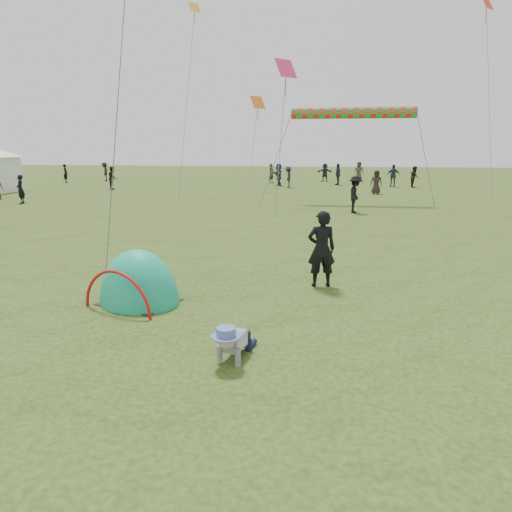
# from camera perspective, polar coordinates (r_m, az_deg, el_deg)

# --- Properties ---
(ground) EXTENTS (140.00, 140.00, 0.00)m
(ground) POSITION_cam_1_polar(r_m,az_deg,el_deg) (6.89, -3.97, -13.24)
(ground) COLOR #223B10
(crawling_toddler) EXTENTS (0.72, 0.90, 0.61)m
(crawling_toddler) POSITION_cam_1_polar(r_m,az_deg,el_deg) (6.85, -2.96, -10.52)
(crawling_toddler) COLOR black
(crawling_toddler) RESTS_ON ground
(popup_tent) EXTENTS (2.08, 1.90, 2.21)m
(popup_tent) POSITION_cam_1_polar(r_m,az_deg,el_deg) (9.65, -14.33, -5.65)
(popup_tent) COLOR #168469
(popup_tent) RESTS_ON ground
(standing_adult) EXTENTS (0.70, 0.53, 1.73)m
(standing_adult) POSITION_cam_1_polar(r_m,az_deg,el_deg) (10.32, 8.18, 0.88)
(standing_adult) COLOR black
(standing_adult) RESTS_ON ground
(crowd_person_0) EXTENTS (0.66, 0.73, 1.68)m
(crowd_person_0) POSITION_cam_1_polar(r_m,az_deg,el_deg) (40.77, 1.94, 10.30)
(crowd_person_0) COLOR #2E2F33
(crowd_person_0) RESTS_ON ground
(crowd_person_2) EXTENTS (1.06, 0.50, 1.76)m
(crowd_person_2) POSITION_cam_1_polar(r_m,az_deg,el_deg) (38.25, 16.79, 9.59)
(crowd_person_2) COLOR #2A3946
(crowd_person_2) RESTS_ON ground
(crowd_person_3) EXTENTS (0.85, 1.24, 1.77)m
(crowd_person_3) POSITION_cam_1_polar(r_m,az_deg,el_deg) (22.49, 12.30, 7.53)
(crowd_person_3) COLOR black
(crowd_person_3) RESTS_ON ground
(crowd_person_4) EXTENTS (0.84, 0.61, 1.60)m
(crowd_person_4) POSITION_cam_1_polar(r_m,az_deg,el_deg) (31.97, 14.81, 8.92)
(crowd_person_4) COLOR black
(crowd_person_4) RESTS_ON ground
(crowd_person_5) EXTENTS (1.61, 0.91, 1.66)m
(crowd_person_5) POSITION_cam_1_polar(r_m,az_deg,el_deg) (42.92, 8.60, 10.30)
(crowd_person_5) COLOR #202F3C
(crowd_person_5) RESTS_ON ground
(crowd_person_6) EXTENTS (0.55, 0.67, 1.59)m
(crowd_person_6) POSITION_cam_1_polar(r_m,az_deg,el_deg) (28.96, -27.37, 7.43)
(crowd_person_6) COLOR black
(crowd_person_6) RESTS_ON ground
(crowd_person_7) EXTENTS (0.67, 0.84, 1.65)m
(crowd_person_7) POSITION_cam_1_polar(r_m,az_deg,el_deg) (38.25, 19.20, 9.34)
(crowd_person_7) COLOR black
(crowd_person_7) RESTS_ON ground
(crowd_person_9) EXTENTS (0.74, 1.12, 1.62)m
(crowd_person_9) POSITION_cam_1_polar(r_m,az_deg,el_deg) (36.14, 4.04, 9.82)
(crowd_person_9) COLOR black
(crowd_person_9) RESTS_ON ground
(crowd_person_11) EXTENTS (1.16, 1.74, 1.79)m
(crowd_person_11) POSITION_cam_1_polar(r_m,az_deg,el_deg) (37.95, 2.84, 10.14)
(crowd_person_11) COLOR #283744
(crowd_person_11) RESTS_ON ground
(crowd_person_12) EXTENTS (0.68, 0.70, 1.61)m
(crowd_person_12) POSITION_cam_1_polar(r_m,az_deg,el_deg) (44.48, -22.70, 9.50)
(crowd_person_12) COLOR black
(crowd_person_12) RESTS_ON ground
(crowd_person_13) EXTENTS (0.85, 0.97, 1.68)m
(crowd_person_13) POSITION_cam_1_polar(r_m,az_deg,el_deg) (36.14, -17.45, 9.29)
(crowd_person_13) COLOR black
(crowd_person_13) RESTS_ON ground
(crowd_person_14) EXTENTS (0.70, 1.11, 1.76)m
(crowd_person_14) POSITION_cam_1_polar(r_m,az_deg,el_deg) (39.04, 10.19, 10.02)
(crowd_person_14) COLOR #253141
(crowd_person_14) RESTS_ON ground
(crowd_person_15) EXTENTS (1.03, 1.26, 1.70)m
(crowd_person_15) POSITION_cam_1_polar(r_m,az_deg,el_deg) (45.53, -18.37, 9.98)
(crowd_person_15) COLOR black
(crowd_person_15) RESTS_ON ground
(crowd_person_16) EXTENTS (0.95, 0.69, 1.80)m
(crowd_person_16) POSITION_cam_1_polar(r_m,az_deg,el_deg) (43.73, 12.73, 10.27)
(crowd_person_16) COLOR #40362B
(crowd_person_16) RESTS_ON ground
(rainbow_tube_kite) EXTENTS (6.76, 0.64, 0.64)m
(rainbow_tube_kite) POSITION_cam_1_polar(r_m,az_deg,el_deg) (26.77, 12.03, 17.12)
(rainbow_tube_kite) COLOR red
(diamond_kite_1) EXTENTS (1.09, 1.09, 0.89)m
(diamond_kite_1) POSITION_cam_1_polar(r_m,az_deg,el_deg) (34.17, 0.23, 18.66)
(diamond_kite_1) COLOR orange
(diamond_kite_2) EXTENTS (0.80, 0.80, 0.66)m
(diamond_kite_2) POSITION_cam_1_polar(r_m,az_deg,el_deg) (34.26, -7.70, 28.44)
(diamond_kite_2) COLOR gold
(diamond_kite_6) EXTENTS (1.21, 1.21, 0.99)m
(diamond_kite_6) POSITION_cam_1_polar(r_m,az_deg,el_deg) (25.88, 3.75, 22.38)
(diamond_kite_6) COLOR #D82B61
(diamond_kite_7) EXTENTS (1.08, 1.08, 0.88)m
(diamond_kite_7) POSITION_cam_1_polar(r_m,az_deg,el_deg) (37.83, 26.93, 26.40)
(diamond_kite_7) COLOR red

